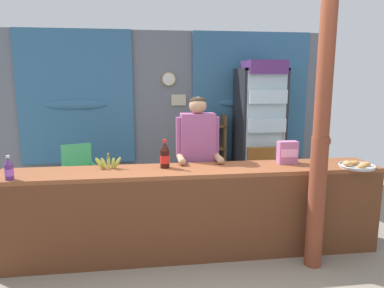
{
  "coord_description": "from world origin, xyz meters",
  "views": [
    {
      "loc": [
        -0.35,
        -2.85,
        1.78
      ],
      "look_at": [
        0.13,
        0.77,
        1.1
      ],
      "focal_mm": 32.84,
      "sensor_mm": 36.0,
      "label": 1
    }
  ],
  "objects_px": {
    "bottle_shelf_rack": "(210,150)",
    "snack_box_wafer": "(287,152)",
    "soda_bottle_grape_soda": "(9,169)",
    "banana_bunch": "(108,163)",
    "drink_fridge": "(260,122)",
    "stall_counter": "(195,205)",
    "timber_post": "(320,142)",
    "pastry_tray": "(357,165)",
    "soda_bottle_cola": "(165,156)",
    "shopkeeper": "(198,151)",
    "plastic_lawn_chair": "(79,170)"
  },
  "relations": [
    {
      "from": "bottle_shelf_rack",
      "to": "snack_box_wafer",
      "type": "xyz_separation_m",
      "value": [
        0.43,
        -2.1,
        0.39
      ]
    },
    {
      "from": "bottle_shelf_rack",
      "to": "soda_bottle_grape_soda",
      "type": "height_order",
      "value": "bottle_shelf_rack"
    },
    {
      "from": "soda_bottle_grape_soda",
      "to": "banana_bunch",
      "type": "xyz_separation_m",
      "value": [
        0.82,
        0.29,
        -0.03
      ]
    },
    {
      "from": "drink_fridge",
      "to": "banana_bunch",
      "type": "xyz_separation_m",
      "value": [
        -2.16,
        -1.79,
        -0.16
      ]
    },
    {
      "from": "stall_counter",
      "to": "drink_fridge",
      "type": "bearing_deg",
      "value": 56.84
    },
    {
      "from": "timber_post",
      "to": "pastry_tray",
      "type": "height_order",
      "value": "timber_post"
    },
    {
      "from": "stall_counter",
      "to": "drink_fridge",
      "type": "xyz_separation_m",
      "value": [
        1.31,
        2.01,
        0.56
      ]
    },
    {
      "from": "drink_fridge",
      "to": "pastry_tray",
      "type": "height_order",
      "value": "drink_fridge"
    },
    {
      "from": "soda_bottle_cola",
      "to": "timber_post",
      "type": "bearing_deg",
      "value": -18.79
    },
    {
      "from": "soda_bottle_cola",
      "to": "drink_fridge",
      "type": "bearing_deg",
      "value": 48.98
    },
    {
      "from": "pastry_tray",
      "to": "soda_bottle_cola",
      "type": "bearing_deg",
      "value": 172.6
    },
    {
      "from": "shopkeeper",
      "to": "snack_box_wafer",
      "type": "bearing_deg",
      "value": -19.28
    },
    {
      "from": "plastic_lawn_chair",
      "to": "snack_box_wafer",
      "type": "height_order",
      "value": "snack_box_wafer"
    },
    {
      "from": "timber_post",
      "to": "soda_bottle_grape_soda",
      "type": "distance_m",
      "value": 2.8
    },
    {
      "from": "stall_counter",
      "to": "snack_box_wafer",
      "type": "bearing_deg",
      "value": 10.96
    },
    {
      "from": "timber_post",
      "to": "drink_fridge",
      "type": "relative_size",
      "value": 1.23
    },
    {
      "from": "stall_counter",
      "to": "snack_box_wafer",
      "type": "xyz_separation_m",
      "value": [
        1.01,
        0.2,
        0.46
      ]
    },
    {
      "from": "shopkeeper",
      "to": "snack_box_wafer",
      "type": "xyz_separation_m",
      "value": [
        0.91,
        -0.32,
        0.02
      ]
    },
    {
      "from": "timber_post",
      "to": "snack_box_wafer",
      "type": "height_order",
      "value": "timber_post"
    },
    {
      "from": "snack_box_wafer",
      "to": "pastry_tray",
      "type": "relative_size",
      "value": 0.67
    },
    {
      "from": "stall_counter",
      "to": "pastry_tray",
      "type": "relative_size",
      "value": 10.76
    },
    {
      "from": "timber_post",
      "to": "snack_box_wafer",
      "type": "xyz_separation_m",
      "value": [
        -0.1,
        0.49,
        -0.2
      ]
    },
    {
      "from": "pastry_tray",
      "to": "banana_bunch",
      "type": "xyz_separation_m",
      "value": [
        -2.49,
        0.29,
        0.04
      ]
    },
    {
      "from": "bottle_shelf_rack",
      "to": "pastry_tray",
      "type": "xyz_separation_m",
      "value": [
        1.05,
        -2.37,
        0.29
      ]
    },
    {
      "from": "drink_fridge",
      "to": "plastic_lawn_chair",
      "type": "relative_size",
      "value": 2.39
    },
    {
      "from": "bottle_shelf_rack",
      "to": "pastry_tray",
      "type": "height_order",
      "value": "bottle_shelf_rack"
    },
    {
      "from": "bottle_shelf_rack",
      "to": "banana_bunch",
      "type": "distance_m",
      "value": 2.55
    },
    {
      "from": "drink_fridge",
      "to": "soda_bottle_cola",
      "type": "bearing_deg",
      "value": -131.02
    },
    {
      "from": "timber_post",
      "to": "soda_bottle_cola",
      "type": "height_order",
      "value": "timber_post"
    },
    {
      "from": "shopkeeper",
      "to": "soda_bottle_cola",
      "type": "bearing_deg",
      "value": -138.68
    },
    {
      "from": "stall_counter",
      "to": "timber_post",
      "type": "distance_m",
      "value": 1.32
    },
    {
      "from": "drink_fridge",
      "to": "snack_box_wafer",
      "type": "bearing_deg",
      "value": -99.37
    },
    {
      "from": "bottle_shelf_rack",
      "to": "pastry_tray",
      "type": "relative_size",
      "value": 3.44
    },
    {
      "from": "shopkeeper",
      "to": "soda_bottle_grape_soda",
      "type": "height_order",
      "value": "shopkeeper"
    },
    {
      "from": "stall_counter",
      "to": "shopkeeper",
      "type": "xyz_separation_m",
      "value": [
        0.1,
        0.51,
        0.44
      ]
    },
    {
      "from": "timber_post",
      "to": "banana_bunch",
      "type": "bearing_deg",
      "value": 165.27
    },
    {
      "from": "timber_post",
      "to": "snack_box_wafer",
      "type": "relative_size",
      "value": 10.66
    },
    {
      "from": "shopkeeper",
      "to": "pastry_tray",
      "type": "height_order",
      "value": "shopkeeper"
    },
    {
      "from": "soda_bottle_grape_soda",
      "to": "drink_fridge",
      "type": "bearing_deg",
      "value": 34.87
    },
    {
      "from": "soda_bottle_cola",
      "to": "snack_box_wafer",
      "type": "bearing_deg",
      "value": 0.89
    },
    {
      "from": "bottle_shelf_rack",
      "to": "soda_bottle_cola",
      "type": "bearing_deg",
      "value": -112.19
    },
    {
      "from": "plastic_lawn_chair",
      "to": "soda_bottle_grape_soda",
      "type": "distance_m",
      "value": 1.93
    },
    {
      "from": "timber_post",
      "to": "banana_bunch",
      "type": "distance_m",
      "value": 2.04
    },
    {
      "from": "stall_counter",
      "to": "timber_post",
      "type": "height_order",
      "value": "timber_post"
    },
    {
      "from": "soda_bottle_grape_soda",
      "to": "banana_bunch",
      "type": "height_order",
      "value": "soda_bottle_grape_soda"
    },
    {
      "from": "banana_bunch",
      "to": "pastry_tray",
      "type": "bearing_deg",
      "value": -6.67
    },
    {
      "from": "shopkeeper",
      "to": "bottle_shelf_rack",
      "type": "bearing_deg",
      "value": 74.91
    },
    {
      "from": "stall_counter",
      "to": "bottle_shelf_rack",
      "type": "bearing_deg",
      "value": 75.74
    },
    {
      "from": "bottle_shelf_rack",
      "to": "plastic_lawn_chair",
      "type": "xyz_separation_m",
      "value": [
        -2.01,
        -0.52,
        -0.14
      ]
    },
    {
      "from": "shopkeeper",
      "to": "banana_bunch",
      "type": "xyz_separation_m",
      "value": [
        -0.95,
        -0.3,
        -0.04
      ]
    }
  ]
}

